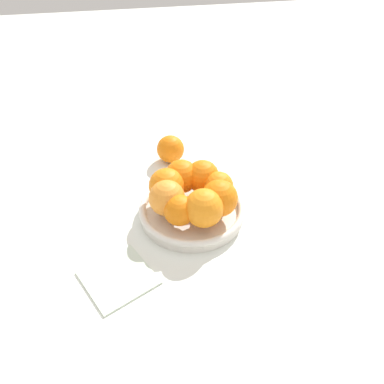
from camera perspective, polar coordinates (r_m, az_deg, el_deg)
The scene contains 5 objects.
ground_plane at distance 0.84m, azimuth 0.00°, elevation -3.65°, with size 4.00×4.00×0.00m, color silver.
fruit_bowl at distance 0.83m, azimuth 0.00°, elevation -2.84°, with size 0.23×0.23×0.03m.
orange_pile at distance 0.79m, azimuth -0.01°, elevation 0.04°, with size 0.19×0.20×0.08m.
stray_orange at distance 1.00m, azimuth -3.30°, elevation 6.55°, with size 0.07×0.07×0.07m, color orange.
napkin_folded at distance 0.73m, azimuth -11.17°, elevation -12.58°, with size 0.12×0.12×0.01m, color silver.
Camera 1 is at (0.13, 0.61, 0.56)m, focal length 35.00 mm.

